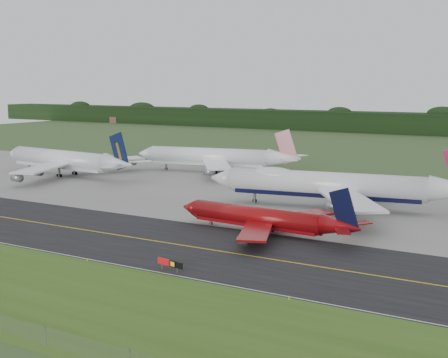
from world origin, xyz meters
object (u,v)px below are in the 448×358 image
Objects in this scene: jet_red_737 at (265,219)px; taxiway_sign at (170,263)px; jet_ba_747 at (335,186)px; jet_navy_gold at (66,160)px; jet_star_tail at (217,158)px.

jet_red_737 is 7.50× the size of taxiway_sign.
jet_red_737 is (-3.02, -30.30, -2.53)m from jet_ba_747.
jet_navy_gold is 48.36m from jet_star_tail.
taxiway_sign is (-1.81, -29.68, -1.71)m from jet_red_737.
jet_navy_gold reaches higher than jet_star_tail.
jet_navy_gold is at bearing 142.60° from taxiway_sign.
jet_red_737 is 85.13m from jet_star_tail.
jet_navy_gold reaches higher than taxiway_sign.
jet_star_tail is 109.40m from taxiway_sign.
jet_ba_747 reaches higher than jet_red_737.
jet_ba_747 is at bearing 85.40° from taxiway_sign.
jet_ba_747 is 1.13× the size of jet_star_tail.
taxiway_sign is at bearing -62.87° from jet_star_tail.
jet_navy_gold is 110.03m from taxiway_sign.
taxiway_sign is at bearing -93.49° from jet_red_737.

